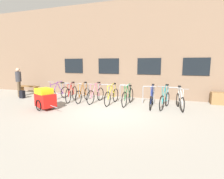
# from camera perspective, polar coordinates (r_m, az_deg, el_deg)

# --- Properties ---
(ground_plane) EXTENTS (42.00, 42.00, 0.00)m
(ground_plane) POSITION_cam_1_polar(r_m,az_deg,el_deg) (7.38, -0.55, -7.16)
(ground_plane) COLOR #9E998E
(storefront_building) EXTENTS (28.00, 5.66, 5.54)m
(storefront_building) POSITION_cam_1_polar(r_m,az_deg,el_deg) (12.95, 8.30, 11.97)
(storefront_building) COLOR #7A604C
(storefront_building) RESTS_ON ground
(bike_rack) EXTENTS (6.59, 0.05, 0.90)m
(bike_rack) POSITION_cam_1_polar(r_m,az_deg,el_deg) (9.16, 0.68, -0.58)
(bike_rack) COLOR gray
(bike_rack) RESTS_ON ground
(bicycle_blue) EXTENTS (0.44, 1.68, 1.07)m
(bicycle_blue) POSITION_cam_1_polar(r_m,az_deg,el_deg) (8.13, 13.03, -3.19)
(bicycle_blue) COLOR black
(bicycle_blue) RESTS_ON ground
(bicycle_teal) EXTENTS (0.52, 1.60, 1.08)m
(bicycle_teal) POSITION_cam_1_polar(r_m,az_deg,el_deg) (8.16, 17.03, -3.25)
(bicycle_teal) COLOR black
(bicycle_teal) RESTS_ON ground
(bicycle_red) EXTENTS (0.49, 1.69, 1.03)m
(bicycle_red) POSITION_cam_1_polar(r_m,az_deg,el_deg) (9.50, -13.24, -1.31)
(bicycle_red) COLOR black
(bicycle_red) RESTS_ON ground
(bicycle_yellow) EXTENTS (0.44, 1.79, 1.05)m
(bicycle_yellow) POSITION_cam_1_polar(r_m,az_deg,el_deg) (8.59, -0.07, -2.18)
(bicycle_yellow) COLOR black
(bicycle_yellow) RESTS_ON ground
(bicycle_white) EXTENTS (0.44, 1.60, 1.02)m
(bicycle_white) POSITION_cam_1_polar(r_m,az_deg,el_deg) (8.23, 21.59, -3.49)
(bicycle_white) COLOR black
(bicycle_white) RESTS_ON ground
(bicycle_orange) EXTENTS (0.44, 1.73, 1.03)m
(bicycle_orange) POSITION_cam_1_polar(r_m,az_deg,el_deg) (9.26, -9.58, -1.60)
(bicycle_orange) COLOR black
(bicycle_orange) RESTS_ON ground
(bicycle_green) EXTENTS (0.44, 1.82, 1.07)m
(bicycle_green) POSITION_cam_1_polar(r_m,az_deg,el_deg) (8.47, 5.26, -2.35)
(bicycle_green) COLOR black
(bicycle_green) RESTS_ON ground
(bicycle_pink) EXTENTS (0.44, 1.74, 1.05)m
(bicycle_pink) POSITION_cam_1_polar(r_m,az_deg,el_deg) (8.98, -5.40, -1.75)
(bicycle_pink) COLOR black
(bicycle_pink) RESTS_ON ground
(bicycle_purple) EXTENTS (0.48, 1.71, 1.06)m
(bicycle_purple) POSITION_cam_1_polar(r_m,az_deg,el_deg) (10.16, -17.37, -1.00)
(bicycle_purple) COLOR black
(bicycle_purple) RESTS_ON ground
(bike_trailer) EXTENTS (1.45, 0.92, 0.94)m
(bike_trailer) POSITION_cam_1_polar(r_m,az_deg,el_deg) (8.15, -21.23, -2.74)
(bike_trailer) COLOR red
(bike_trailer) RESTS_ON ground
(wooden_bench) EXTENTS (1.53, 0.40, 0.49)m
(wooden_bench) POSITION_cam_1_polar(r_m,az_deg,el_deg) (12.97, -25.88, 0.49)
(wooden_bench) COLOR brown
(wooden_bench) RESTS_ON ground
(person_by_bench) EXTENTS (0.32, 0.33, 1.73)m
(person_by_bench) POSITION_cam_1_polar(r_m,az_deg,el_deg) (11.85, -28.50, 2.74)
(person_by_bench) COLOR brown
(person_by_bench) RESTS_ON ground
(backpack) EXTENTS (0.29, 0.22, 0.44)m
(backpack) POSITION_cam_1_polar(r_m,az_deg,el_deg) (11.29, -27.55, -1.45)
(backpack) COLOR black
(backpack) RESTS_ON ground
(planter_box) EXTENTS (0.70, 0.44, 0.60)m
(planter_box) POSITION_cam_1_polar(r_m,az_deg,el_deg) (10.00, 31.79, -2.50)
(planter_box) COLOR olive
(planter_box) RESTS_ON ground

